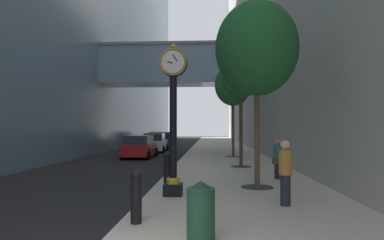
{
  "coord_description": "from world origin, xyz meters",
  "views": [
    {
      "loc": [
        1.97,
        -4.25,
        2.16
      ],
      "look_at": [
        0.9,
        15.41,
        2.61
      ],
      "focal_mm": 32.01,
      "sensor_mm": 36.0,
      "label": 1
    }
  ],
  "objects_px": {
    "street_clock": "(173,112)",
    "street_tree_mid_far": "(233,85)",
    "street_tree_near": "(257,49)",
    "pedestrian_walking": "(278,158)",
    "car_blue_trailing": "(164,140)",
    "bollard_fourth": "(174,161)",
    "car_red_far": "(140,147)",
    "car_white_near": "(155,143)",
    "bollard_nearest": "(136,195)",
    "street_tree_mid_near": "(241,76)",
    "bollard_third": "(167,167)",
    "car_black_mid": "(156,138)",
    "trash_bin": "(201,209)",
    "pedestrian_by_clock": "(285,171)"
  },
  "relations": [
    {
      "from": "street_clock",
      "to": "car_red_far",
      "type": "bearing_deg",
      "value": 105.73
    },
    {
      "from": "bollard_nearest",
      "to": "car_blue_trailing",
      "type": "height_order",
      "value": "car_blue_trailing"
    },
    {
      "from": "car_red_far",
      "to": "car_white_near",
      "type": "bearing_deg",
      "value": 88.78
    },
    {
      "from": "bollard_nearest",
      "to": "car_red_far",
      "type": "bearing_deg",
      "value": 101.61
    },
    {
      "from": "bollard_fourth",
      "to": "car_white_near",
      "type": "distance_m",
      "value": 15.88
    },
    {
      "from": "street_tree_mid_near",
      "to": "street_tree_mid_far",
      "type": "xyz_separation_m",
      "value": [
        -0.0,
        6.17,
        0.28
      ]
    },
    {
      "from": "car_black_mid",
      "to": "bollard_fourth",
      "type": "bearing_deg",
      "value": -79.38
    },
    {
      "from": "street_tree_mid_near",
      "to": "trash_bin",
      "type": "relative_size",
      "value": 5.71
    },
    {
      "from": "bollard_third",
      "to": "car_black_mid",
      "type": "height_order",
      "value": "car_black_mid"
    },
    {
      "from": "street_tree_near",
      "to": "car_blue_trailing",
      "type": "height_order",
      "value": "street_tree_near"
    },
    {
      "from": "bollard_nearest",
      "to": "car_blue_trailing",
      "type": "distance_m",
      "value": 29.96
    },
    {
      "from": "street_tree_mid_near",
      "to": "street_tree_mid_far",
      "type": "height_order",
      "value": "street_tree_mid_far"
    },
    {
      "from": "bollard_fourth",
      "to": "pedestrian_walking",
      "type": "distance_m",
      "value": 4.36
    },
    {
      "from": "pedestrian_walking",
      "to": "car_blue_trailing",
      "type": "relative_size",
      "value": 0.37
    },
    {
      "from": "bollard_nearest",
      "to": "car_red_far",
      "type": "xyz_separation_m",
      "value": [
        -3.53,
        17.16,
        0.05
      ]
    },
    {
      "from": "street_clock",
      "to": "street_tree_mid_far",
      "type": "distance_m",
      "value": 14.34
    },
    {
      "from": "bollard_third",
      "to": "street_tree_near",
      "type": "height_order",
      "value": "street_tree_near"
    },
    {
      "from": "street_tree_near",
      "to": "bollard_third",
      "type": "bearing_deg",
      "value": 170.86
    },
    {
      "from": "street_tree_near",
      "to": "pedestrian_walking",
      "type": "height_order",
      "value": "street_tree_near"
    },
    {
      "from": "street_clock",
      "to": "street_tree_near",
      "type": "distance_m",
      "value": 3.81
    },
    {
      "from": "street_clock",
      "to": "pedestrian_by_clock",
      "type": "xyz_separation_m",
      "value": [
        3.06,
        -1.2,
        -1.61
      ]
    },
    {
      "from": "bollard_nearest",
      "to": "bollard_third",
      "type": "distance_m",
      "value": 5.05
    },
    {
      "from": "street_tree_mid_far",
      "to": "car_black_mid",
      "type": "bearing_deg",
      "value": 113.45
    },
    {
      "from": "trash_bin",
      "to": "car_blue_trailing",
      "type": "height_order",
      "value": "car_blue_trailing"
    },
    {
      "from": "bollard_fourth",
      "to": "pedestrian_walking",
      "type": "bearing_deg",
      "value": -13.24
    },
    {
      "from": "street_tree_near",
      "to": "car_white_near",
      "type": "bearing_deg",
      "value": 109.46
    },
    {
      "from": "bollard_nearest",
      "to": "car_white_near",
      "type": "bearing_deg",
      "value": 98.38
    },
    {
      "from": "bollard_nearest",
      "to": "bollard_fourth",
      "type": "height_order",
      "value": "same"
    },
    {
      "from": "street_tree_mid_near",
      "to": "trash_bin",
      "type": "xyz_separation_m",
      "value": [
        -1.75,
        -11.64,
        -4.2
      ]
    },
    {
      "from": "street_clock",
      "to": "trash_bin",
      "type": "bearing_deg",
      "value": -76.56
    },
    {
      "from": "bollard_third",
      "to": "car_black_mid",
      "type": "distance_m",
      "value": 32.2
    },
    {
      "from": "street_tree_mid_near",
      "to": "car_red_far",
      "type": "bearing_deg",
      "value": 136.03
    },
    {
      "from": "street_tree_mid_near",
      "to": "car_blue_trailing",
      "type": "height_order",
      "value": "street_tree_mid_near"
    },
    {
      "from": "street_clock",
      "to": "car_white_near",
      "type": "distance_m",
      "value": 20.51
    },
    {
      "from": "car_blue_trailing",
      "to": "street_tree_near",
      "type": "bearing_deg",
      "value": -75.28
    },
    {
      "from": "bollard_fourth",
      "to": "car_black_mid",
      "type": "distance_m",
      "value": 29.71
    },
    {
      "from": "bollard_fourth",
      "to": "pedestrian_by_clock",
      "type": "xyz_separation_m",
      "value": [
        3.52,
        -5.75,
        0.3
      ]
    },
    {
      "from": "street_tree_near",
      "to": "pedestrian_walking",
      "type": "distance_m",
      "value": 4.53
    },
    {
      "from": "street_tree_mid_near",
      "to": "car_red_far",
      "type": "relative_size",
      "value": 1.39
    },
    {
      "from": "bollard_fourth",
      "to": "car_red_far",
      "type": "xyz_separation_m",
      "value": [
        -3.53,
        9.58,
        0.05
      ]
    },
    {
      "from": "bollard_fourth",
      "to": "pedestrian_by_clock",
      "type": "bearing_deg",
      "value": -58.53
    },
    {
      "from": "bollard_third",
      "to": "car_red_far",
      "type": "xyz_separation_m",
      "value": [
        -3.53,
        12.11,
        0.05
      ]
    },
    {
      "from": "bollard_nearest",
      "to": "car_black_mid",
      "type": "bearing_deg",
      "value": 98.47
    },
    {
      "from": "trash_bin",
      "to": "car_red_far",
      "type": "bearing_deg",
      "value": 105.23
    },
    {
      "from": "trash_bin",
      "to": "car_blue_trailing",
      "type": "distance_m",
      "value": 31.06
    },
    {
      "from": "street_tree_mid_near",
      "to": "car_black_mid",
      "type": "bearing_deg",
      "value": 108.32
    },
    {
      "from": "bollard_fourth",
      "to": "car_black_mid",
      "type": "xyz_separation_m",
      "value": [
        -5.48,
        29.2,
        0.06
      ]
    },
    {
      "from": "bollard_nearest",
      "to": "car_black_mid",
      "type": "height_order",
      "value": "car_black_mid"
    },
    {
      "from": "trash_bin",
      "to": "car_black_mid",
      "type": "relative_size",
      "value": 0.26
    },
    {
      "from": "trash_bin",
      "to": "pedestrian_walking",
      "type": "bearing_deg",
      "value": 69.29
    }
  ]
}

